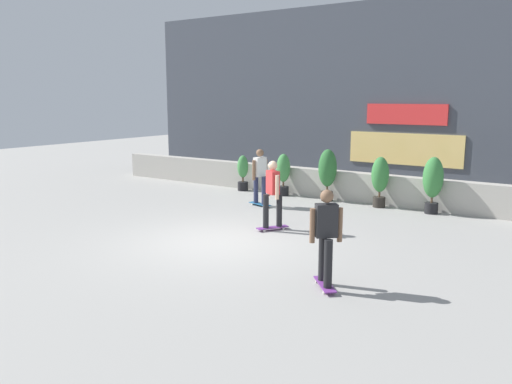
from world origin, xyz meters
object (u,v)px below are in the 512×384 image
potted_plant_2 (328,171)px  skater_foreground (326,234)px  potted_plant_4 (433,181)px  skater_by_wall_left (260,175)px  potted_plant_3 (380,178)px  potted_plant_0 (243,172)px  potted_plant_1 (283,172)px  skater_by_wall_right (273,192)px

potted_plant_2 → skater_foreground: 7.57m
potted_plant_4 → skater_by_wall_left: 4.85m
potted_plant_2 → potted_plant_3: potted_plant_2 is taller
potted_plant_3 → potted_plant_4: size_ratio=0.94×
potted_plant_0 → potted_plant_1: potted_plant_1 is taller
potted_plant_0 → skater_by_wall_right: (3.74, -4.01, 0.29)m
skater_foreground → potted_plant_3: bearing=103.5°
skater_foreground → skater_by_wall_right: bearing=135.1°
potted_plant_3 → skater_foreground: 7.00m
skater_by_wall_left → skater_by_wall_right: size_ratio=1.00×
potted_plant_3 → skater_foreground: bearing=-76.5°
potted_plant_0 → potted_plant_1: bearing=-0.0°
potted_plant_2 → skater_foreground: skater_foreground is taller
potted_plant_3 → potted_plant_4: (1.51, 0.00, 0.06)m
potted_plant_2 → skater_foreground: bearing=-64.0°
potted_plant_3 → skater_by_wall_right: size_ratio=0.87×
potted_plant_1 → potted_plant_2: potted_plant_2 is taller
potted_plant_3 → skater_by_wall_left: 3.50m
skater_by_wall_left → potted_plant_4: bearing=22.4°
potted_plant_0 → potted_plant_2: (3.21, -0.00, 0.29)m
potted_plant_0 → skater_foreground: 9.44m
potted_plant_4 → skater_by_wall_left: bearing=-157.6°
potted_plant_3 → potted_plant_4: 1.51m
potted_plant_0 → potted_plant_1: (1.62, -0.00, 0.12)m
skater_by_wall_right → skater_foreground: 3.95m
potted_plant_3 → skater_foreground: (1.63, -6.80, 0.08)m
potted_plant_0 → potted_plant_3: (4.91, -0.00, 0.21)m
potted_plant_2 → skater_by_wall_right: skater_by_wall_right is taller
skater_by_wall_right → skater_by_wall_left: bearing=129.8°
skater_by_wall_right → skater_foreground: (2.80, -2.79, 0.00)m
potted_plant_3 → potted_plant_1: bearing=180.0°
potted_plant_0 → potted_plant_4: size_ratio=0.77×
potted_plant_4 → skater_foreground: 6.81m
potted_plant_2 → skater_by_wall_right: (0.52, -4.01, -0.00)m
potted_plant_0 → potted_plant_4: (6.42, 0.00, 0.27)m
potted_plant_4 → skater_by_wall_right: size_ratio=0.93×
potted_plant_0 → skater_by_wall_left: (1.93, -1.85, 0.29)m
potted_plant_2 → skater_by_wall_left: bearing=-124.8°
potted_plant_0 → potted_plant_3: bearing=-0.0°
skater_by_wall_left → skater_foreground: same height
potted_plant_4 → skater_foreground: size_ratio=0.93×
potted_plant_2 → skater_by_wall_left: 2.25m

